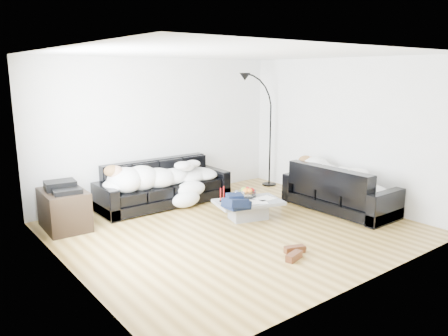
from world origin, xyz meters
TOP-DOWN VIEW (x-y plane):
  - ground at (0.00, 0.00)m, footprint 5.00×5.00m
  - wall_back at (0.00, 2.25)m, footprint 5.00×0.02m
  - wall_left at (-2.50, 0.00)m, footprint 0.02×4.50m
  - wall_right at (2.50, 0.00)m, footprint 0.02×4.50m
  - ceiling at (0.00, 0.00)m, footprint 5.00×5.00m
  - sofa_back at (-0.22, 1.77)m, footprint 2.40×0.83m
  - sofa_right at (2.02, -0.36)m, footprint 0.84×1.96m
  - sleeper_back at (-0.22, 1.72)m, footprint 2.03×0.70m
  - sleeper_right at (2.02, -0.36)m, footprint 0.71×1.68m
  - teal_cushion at (1.96, 0.25)m, footprint 0.42×0.38m
  - coffee_table at (0.45, 0.24)m, footprint 1.19×0.88m
  - fruit_bowl at (0.58, 0.41)m, footprint 0.30×0.30m
  - wine_glass_a at (0.26, 0.31)m, footprint 0.09×0.09m
  - wine_glass_b at (0.14, 0.27)m, footprint 0.09×0.09m
  - wine_glass_c at (0.33, 0.25)m, footprint 0.09×0.09m
  - candle_left at (0.06, 0.47)m, footprint 0.04×0.04m
  - candle_right at (0.11, 0.45)m, footprint 0.05×0.05m
  - newspaper_a at (0.74, 0.16)m, footprint 0.32×0.24m
  - newspaper_b at (0.51, 0.07)m, footprint 0.36×0.33m
  - navy_jacket at (0.03, 0.03)m, footprint 0.42×0.36m
  - shoes at (-0.06, -1.27)m, footprint 0.49×0.36m
  - av_cabinet at (-2.05, 1.62)m, footprint 0.63×0.89m
  - stereo at (-2.05, 1.62)m, footprint 0.48×0.39m
  - floor_lamp at (2.25, 1.64)m, footprint 0.80×0.47m

SIDE VIEW (x-z plane):
  - ground at x=0.00m, z-range 0.00..0.00m
  - shoes at x=-0.06m, z-range 0.00..0.11m
  - coffee_table at x=0.45m, z-range 0.00..0.31m
  - av_cabinet at x=-2.05m, z-range 0.00..0.60m
  - newspaper_a at x=0.74m, z-range 0.31..0.32m
  - newspaper_b at x=0.51m, z-range 0.31..0.32m
  - sofa_back at x=-0.22m, z-range 0.00..0.79m
  - wine_glass_c at x=0.33m, z-range 0.31..0.48m
  - wine_glass_b at x=0.14m, z-range 0.31..0.48m
  - sofa_right at x=2.02m, z-range 0.00..0.79m
  - fruit_bowl at x=0.58m, z-range 0.31..0.49m
  - wine_glass_a at x=0.26m, z-range 0.31..0.50m
  - candle_left at x=0.06m, z-range 0.31..0.53m
  - candle_right at x=0.11m, z-range 0.31..0.56m
  - navy_jacket at x=0.03m, z-range 0.39..0.59m
  - sleeper_back at x=-0.22m, z-range 0.42..0.83m
  - sleeper_right at x=2.02m, z-range 0.42..0.83m
  - stereo at x=-2.05m, z-range 0.60..0.73m
  - teal_cushion at x=1.96m, z-range 0.62..0.82m
  - floor_lamp at x=2.25m, z-range 0.00..2.06m
  - wall_back at x=0.00m, z-range 0.00..2.60m
  - wall_left at x=-2.50m, z-range 0.00..2.60m
  - wall_right at x=2.50m, z-range 0.00..2.60m
  - ceiling at x=0.00m, z-range 2.60..2.60m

